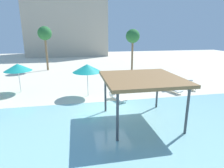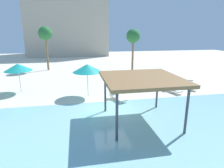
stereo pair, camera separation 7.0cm
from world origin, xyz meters
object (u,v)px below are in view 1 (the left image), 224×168
lounge_chair_1 (172,76)px  lounge_chair_2 (190,85)px  palm_tree_0 (133,37)px  lounge_chair_4 (172,88)px  shade_pavilion (142,80)px  lounge_chair_0 (117,96)px  beach_umbrella_teal_3 (18,67)px  beach_umbrella_teal_2 (87,68)px  palm_tree_2 (45,34)px  lounge_chair_3 (154,84)px

lounge_chair_1 → lounge_chair_2: 3.91m
palm_tree_0 → lounge_chair_4: bearing=-86.3°
shade_pavilion → lounge_chair_0: 4.62m
shade_pavilion → lounge_chair_0: size_ratio=2.23×
beach_umbrella_teal_3 → lounge_chair_0: bearing=-24.5°
beach_umbrella_teal_2 → lounge_chair_4: beach_umbrella_teal_2 is taller
palm_tree_0 → lounge_chair_2: bearing=-72.8°
beach_umbrella_teal_3 → lounge_chair_2: beach_umbrella_teal_3 is taller
palm_tree_0 → palm_tree_2: 12.12m
beach_umbrella_teal_3 → lounge_chair_4: size_ratio=1.32×
lounge_chair_0 → lounge_chair_3: (4.42, 2.95, 0.00)m
beach_umbrella_teal_2 → lounge_chair_3: beach_umbrella_teal_2 is taller
beach_umbrella_teal_3 → lounge_chair_2: size_ratio=1.32×
lounge_chair_3 → palm_tree_2: size_ratio=0.32×
beach_umbrella_teal_2 → palm_tree_2: size_ratio=0.45×
lounge_chair_0 → lounge_chair_4: bearing=83.2°
lounge_chair_0 → shade_pavilion: bearing=-10.7°
lounge_chair_3 → beach_umbrella_teal_3: bearing=-103.5°
beach_umbrella_teal_2 → lounge_chair_3: size_ratio=1.40×
beach_umbrella_teal_3 → lounge_chair_3: bearing=-3.5°
lounge_chair_3 → palm_tree_2: 16.69m
shade_pavilion → palm_tree_2: palm_tree_2 is taller
lounge_chair_4 → palm_tree_2: bearing=-152.3°
beach_umbrella_teal_2 → palm_tree_0: bearing=55.4°
lounge_chair_4 → palm_tree_2: (-12.53, 12.88, 4.68)m
lounge_chair_0 → palm_tree_2: palm_tree_2 is taller
beach_umbrella_teal_3 → shade_pavilion: bearing=-41.2°
lounge_chair_1 → lounge_chair_3: same height
lounge_chair_1 → lounge_chair_4: size_ratio=0.97×
palm_tree_0 → beach_umbrella_teal_2: bearing=-124.6°
beach_umbrella_teal_3 → lounge_chair_4: (13.60, -2.54, -1.96)m
shade_pavilion → beach_umbrella_teal_3: 11.68m
lounge_chair_0 → lounge_chair_2: bearing=84.4°
lounge_chair_2 → beach_umbrella_teal_2: bearing=-70.5°
lounge_chair_1 → lounge_chair_3: size_ratio=0.98×
lounge_chair_2 → palm_tree_2: palm_tree_2 is taller
lounge_chair_3 → palm_tree_0: 9.66m
beach_umbrella_teal_3 → lounge_chair_3: beach_umbrella_teal_3 is taller
beach_umbrella_teal_3 → lounge_chair_2: 16.16m
beach_umbrella_teal_2 → palm_tree_0: palm_tree_0 is taller
lounge_chair_0 → beach_umbrella_teal_2: bearing=-143.0°
lounge_chair_0 → lounge_chair_1: size_ratio=1.03×
lounge_chair_1 → lounge_chair_4: 5.19m
lounge_chair_2 → palm_tree_2: (-14.86, 12.20, 4.68)m
palm_tree_0 → lounge_chair_1: bearing=-61.9°
lounge_chair_1 → lounge_chair_4: same height
palm_tree_2 → palm_tree_0: bearing=-11.9°
lounge_chair_1 → palm_tree_2: bearing=-150.2°
beach_umbrella_teal_3 → beach_umbrella_teal_2: bearing=-20.7°
lounge_chair_0 → lounge_chair_4: 5.55m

